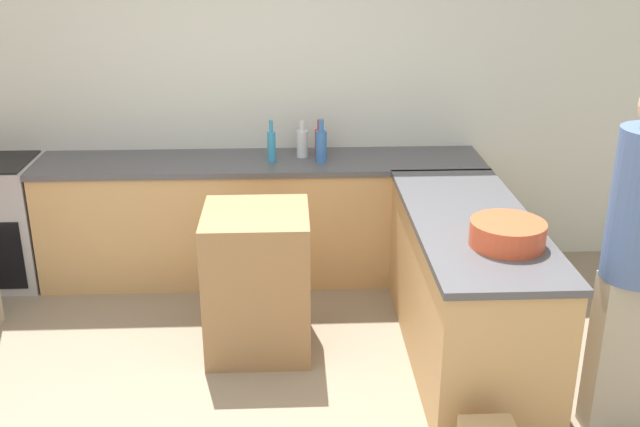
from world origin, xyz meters
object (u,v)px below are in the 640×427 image
object	(u,v)px
mixing_bowl	(507,234)
person_at_peninsula	(637,254)
island_table	(257,281)
water_bottle_blue	(321,145)
vinegar_bottle_clear	(302,143)
dish_soap_bottle	(271,145)
hot_sauce_bottle	(319,141)

from	to	relation	value
mixing_bowl	person_at_peninsula	xyz separation A→B (m)	(0.53, -0.34, 0.03)
island_table	water_bottle_blue	world-z (taller)	water_bottle_blue
mixing_bowl	vinegar_bottle_clear	distance (m)	1.93
vinegar_bottle_clear	person_at_peninsula	xyz separation A→B (m)	(1.55, -1.98, -0.01)
mixing_bowl	water_bottle_blue	xyz separation A→B (m)	(-0.90, 1.51, 0.05)
dish_soap_bottle	island_table	bearing A→B (deg)	-94.88
island_table	vinegar_bottle_clear	xyz separation A→B (m)	(0.30, 1.08, 0.55)
vinegar_bottle_clear	person_at_peninsula	world-z (taller)	person_at_peninsula
mixing_bowl	hot_sauce_bottle	bearing A→B (deg)	118.18
island_table	mixing_bowl	xyz separation A→B (m)	(1.33, -0.55, 0.51)
vinegar_bottle_clear	dish_soap_bottle	size ratio (longest dim) A/B	0.90
person_at_peninsula	mixing_bowl	bearing A→B (deg)	146.87
mixing_bowl	hot_sauce_bottle	world-z (taller)	hot_sauce_bottle
person_at_peninsula	dish_soap_bottle	bearing A→B (deg)	133.24
island_table	mixing_bowl	size ratio (longest dim) A/B	2.27
mixing_bowl	water_bottle_blue	distance (m)	1.76
water_bottle_blue	vinegar_bottle_clear	distance (m)	0.18
water_bottle_blue	hot_sauce_bottle	xyz separation A→B (m)	(-0.00, 0.17, -0.02)
person_at_peninsula	hot_sauce_bottle	bearing A→B (deg)	125.17
water_bottle_blue	hot_sauce_bottle	size ratio (longest dim) A/B	1.18
hot_sauce_bottle	dish_soap_bottle	bearing A→B (deg)	-157.36
person_at_peninsula	vinegar_bottle_clear	bearing A→B (deg)	128.12
hot_sauce_bottle	dish_soap_bottle	size ratio (longest dim) A/B	0.88
mixing_bowl	person_at_peninsula	distance (m)	0.63
island_table	person_at_peninsula	size ratio (longest dim) A/B	0.49
vinegar_bottle_clear	dish_soap_bottle	bearing A→B (deg)	-156.12
mixing_bowl	dish_soap_bottle	size ratio (longest dim) A/B	1.33
person_at_peninsula	island_table	bearing A→B (deg)	154.28
person_at_peninsula	water_bottle_blue	bearing A→B (deg)	127.43
water_bottle_blue	hot_sauce_bottle	bearing A→B (deg)	91.61
island_table	vinegar_bottle_clear	distance (m)	1.25
vinegar_bottle_clear	water_bottle_blue	bearing A→B (deg)	-42.75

